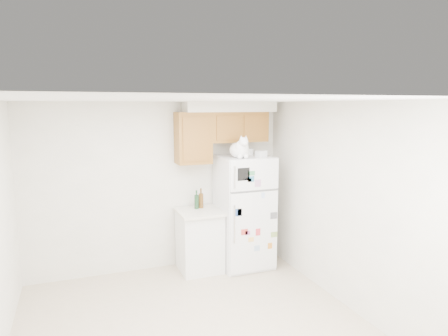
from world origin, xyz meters
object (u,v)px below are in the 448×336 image
refrigerator (244,212)px  cat (240,149)px  base_counter (200,240)px  bottle_amber (201,198)px  storage_box_front (261,154)px  bottle_green (197,200)px  storage_box_back (247,152)px

refrigerator → cat: bearing=-131.6°
base_counter → cat: (0.55, -0.23, 1.36)m
bottle_amber → storage_box_front: bearing=-22.7°
cat → refrigerator: bearing=48.4°
refrigerator → cat: (-0.14, -0.16, 0.98)m
storage_box_front → bottle_amber: 1.12m
cat → bottle_green: size_ratio=1.70×
refrigerator → bottle_green: 0.75m
storage_box_front → bottle_green: bearing=142.3°
bottle_green → storage_box_back: bearing=-4.6°
cat → storage_box_front: size_ratio=3.19×
bottle_amber → base_counter: bearing=-118.2°
refrigerator → cat: cat is taller
refrigerator → bottle_green: bearing=166.0°
base_counter → bottle_green: 0.61m
storage_box_back → storage_box_front: size_ratio=1.20×
storage_box_front → bottle_amber: (-0.82, 0.34, -0.67)m
refrigerator → storage_box_front: (0.20, -0.15, 0.89)m
storage_box_front → bottle_green: (-0.90, 0.32, -0.68)m
bottle_amber → cat: bearing=-36.0°
refrigerator → bottle_amber: (-0.62, 0.20, 0.22)m
base_counter → storage_box_front: storage_box_front is taller
base_counter → bottle_amber: 0.62m
storage_box_front → storage_box_back: bearing=95.0°
base_counter → cat: size_ratio=1.92×
bottle_green → bottle_amber: bearing=16.3°
refrigerator → base_counter: bearing=173.9°
base_counter → bottle_green: bearing=96.1°
storage_box_back → storage_box_front: bearing=-43.2°
cat → storage_box_front: bearing=1.6°
storage_box_back → bottle_green: (-0.79, 0.06, -0.69)m
base_counter → storage_box_front: 1.57m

